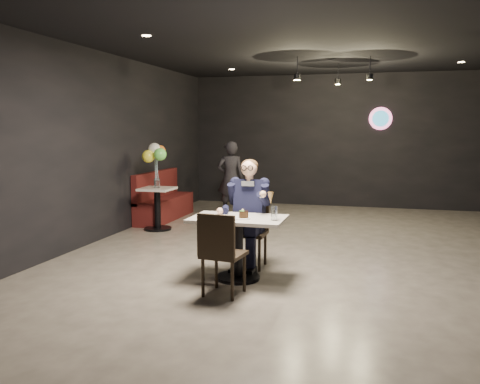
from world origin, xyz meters
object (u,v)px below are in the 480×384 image
(passerby, at_px, (231,178))
(balloon_vase, at_px, (157,183))
(side_table, at_px, (158,210))
(sundae_glass, at_px, (274,213))
(seated_man, at_px, (250,212))
(booth_bench, at_px, (165,195))
(chair_near, at_px, (224,253))
(main_table, at_px, (238,248))
(chair_far, at_px, (250,232))

(passerby, bearing_deg, balloon_vase, 46.65)
(side_table, bearing_deg, sundae_glass, -44.20)
(seated_man, height_order, booth_bench, seated_man)
(sundae_glass, height_order, side_table, sundae_glass)
(booth_bench, bearing_deg, passerby, 39.24)
(chair_near, bearing_deg, main_table, 96.89)
(chair_far, xyz_separation_m, chair_near, (0.00, -1.12, 0.00))
(main_table, bearing_deg, passerby, 107.54)
(chair_near, xyz_separation_m, passerby, (-1.38, 4.94, 0.30))
(chair_near, distance_m, side_table, 3.74)
(chair_far, distance_m, passerby, 4.07)
(chair_far, bearing_deg, sundae_glass, -54.19)
(passerby, bearing_deg, chair_near, 84.96)
(chair_near, bearing_deg, chair_far, 96.89)
(main_table, bearing_deg, sundae_glass, -8.80)
(sundae_glass, bearing_deg, main_table, 171.20)
(chair_near, relative_size, seated_man, 0.64)
(chair_far, xyz_separation_m, balloon_vase, (-2.17, 1.93, 0.37))
(passerby, bearing_deg, booth_bench, 18.58)
(main_table, height_order, booth_bench, booth_bench)
(sundae_glass, relative_size, side_table, 0.24)
(chair_far, bearing_deg, balloon_vase, 138.41)
(side_table, bearing_deg, chair_near, -54.55)
(booth_bench, xyz_separation_m, side_table, (0.30, -1.00, -0.13))
(main_table, bearing_deg, seated_man, 90.00)
(booth_bench, bearing_deg, main_table, -54.60)
(chair_near, xyz_separation_m, booth_bench, (-2.47, 4.05, 0.01))
(balloon_vase, bearing_deg, chair_far, -41.59)
(chair_far, bearing_deg, main_table, -90.00)
(seated_man, distance_m, balloon_vase, 2.91)
(main_table, distance_m, chair_near, 0.58)
(passerby, bearing_deg, seated_man, 89.22)
(seated_man, relative_size, passerby, 0.95)
(sundae_glass, bearing_deg, passerby, 112.38)
(chair_far, distance_m, booth_bench, 3.83)
(main_table, height_order, chair_far, chair_far)
(balloon_vase, bearing_deg, side_table, 0.00)
(sundae_glass, xyz_separation_m, side_table, (-2.62, 2.55, -0.49))
(chair_far, distance_m, seated_man, 0.26)
(chair_far, bearing_deg, side_table, 138.41)
(chair_near, relative_size, side_table, 1.33)
(booth_bench, bearing_deg, sundae_glass, -50.55)
(chair_near, distance_m, booth_bench, 4.74)
(main_table, bearing_deg, chair_far, 90.00)
(main_table, xyz_separation_m, chair_far, (0.00, 0.55, 0.09))
(chair_far, xyz_separation_m, sundae_glass, (0.45, -0.62, 0.37))
(booth_bench, height_order, side_table, booth_bench)
(chair_near, distance_m, balloon_vase, 3.76)
(chair_near, xyz_separation_m, balloon_vase, (-2.17, 3.05, 0.37))
(main_table, bearing_deg, side_table, 131.24)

